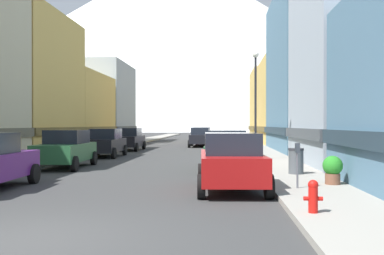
% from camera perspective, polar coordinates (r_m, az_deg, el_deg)
% --- Properties ---
extents(ground_plane, '(400.00, 400.00, 0.00)m').
position_cam_1_polar(ground_plane, '(8.55, -21.10, -13.37)').
color(ground_plane, '#343434').
extents(sidewalk_left, '(2.50, 100.00, 0.15)m').
position_cam_1_polar(sidewalk_left, '(43.68, -9.14, -2.21)').
color(sidewalk_left, gray).
rests_on(sidewalk_left, ground).
extents(sidewalk_right, '(2.50, 100.00, 0.15)m').
position_cam_1_polar(sidewalk_right, '(42.67, 7.47, -2.27)').
color(sidewalk_right, gray).
rests_on(sidewalk_right, ground).
extents(storefront_left_2, '(9.29, 9.93, 9.80)m').
position_cam_1_polar(storefront_left_2, '(34.15, -23.31, 4.87)').
color(storefront_left_2, '#D8B259').
rests_on(storefront_left_2, ground).
extents(storefront_left_3, '(8.42, 10.34, 6.77)m').
position_cam_1_polar(storefront_left_3, '(43.21, -16.64, 1.97)').
color(storefront_left_3, '#D8B259').
rests_on(storefront_left_3, ground).
extents(storefront_left_4, '(8.26, 10.61, 9.18)m').
position_cam_1_polar(storefront_left_4, '(53.51, -12.51, 2.92)').
color(storefront_left_4, '#99A5B2').
rests_on(storefront_left_4, ground).
extents(storefront_right_1, '(7.29, 9.16, 11.98)m').
position_cam_1_polar(storefront_right_1, '(23.80, 22.40, 9.47)').
color(storefront_right_1, '#99A5B2').
rests_on(storefront_right_1, ground).
extents(storefront_right_2, '(6.92, 12.84, 11.90)m').
position_cam_1_polar(storefront_right_2, '(34.61, 16.05, 6.55)').
color(storefront_right_2, slate).
rests_on(storefront_right_2, ground).
extents(storefront_right_3, '(10.00, 12.82, 8.48)m').
position_cam_1_polar(storefront_right_3, '(47.40, 14.54, 2.84)').
color(storefront_right_3, '#D8B259').
rests_on(storefront_right_3, ground).
extents(storefront_right_4, '(9.65, 9.99, 9.07)m').
position_cam_1_polar(storefront_right_4, '(59.07, 12.23, 2.63)').
color(storefront_right_4, '#D8B259').
rests_on(storefront_right_4, ground).
extents(car_left_1, '(2.19, 4.46, 1.78)m').
position_cam_1_polar(car_left_1, '(21.73, -15.88, -2.63)').
color(car_left_1, '#265933').
rests_on(car_left_1, ground).
extents(car_left_2, '(2.12, 4.43, 1.78)m').
position_cam_1_polar(car_left_2, '(28.52, -11.07, -1.91)').
color(car_left_2, black).
rests_on(car_left_2, ground).
extents(car_left_3, '(2.07, 4.41, 1.78)m').
position_cam_1_polar(car_left_3, '(35.50, -8.10, -1.47)').
color(car_left_3, black).
rests_on(car_left_3, ground).
extents(car_right_0, '(2.24, 4.48, 1.78)m').
position_cam_1_polar(car_right_0, '(13.75, 5.05, -4.34)').
color(car_right_0, '#9E1111').
rests_on(car_right_0, ground).
extents(car_right_1, '(2.23, 4.48, 1.78)m').
position_cam_1_polar(car_right_1, '(19.93, 4.63, -2.88)').
color(car_right_1, '#265933').
rests_on(car_right_1, ground).
extents(car_driving_0, '(2.06, 4.40, 1.78)m').
position_cam_1_polar(car_driving_0, '(44.91, 1.35, -1.08)').
color(car_driving_0, '#591E72').
rests_on(car_driving_0, ground).
extents(car_driving_1, '(2.06, 4.40, 1.78)m').
position_cam_1_polar(car_driving_1, '(40.63, 1.09, -1.23)').
color(car_driving_1, black).
rests_on(car_driving_1, ground).
extents(fire_hydrant_near, '(0.40, 0.22, 0.70)m').
position_cam_1_polar(fire_hydrant_near, '(9.89, 15.28, -8.37)').
color(fire_hydrant_near, red).
rests_on(fire_hydrant_near, sidewalk_right).
extents(parking_meter_near, '(0.14, 0.10, 1.33)m').
position_cam_1_polar(parking_meter_near, '(13.54, 13.37, -3.94)').
color(parking_meter_near, '#595960').
rests_on(parking_meter_near, sidewalk_right).
extents(trash_bin_right, '(0.59, 0.59, 0.98)m').
position_cam_1_polar(trash_bin_right, '(17.46, 13.20, -4.19)').
color(trash_bin_right, '#4C5156').
rests_on(trash_bin_right, sidewalk_right).
extents(potted_plant_0, '(0.62, 0.62, 0.90)m').
position_cam_1_polar(potted_plant_0, '(14.71, 17.60, -5.06)').
color(potted_plant_0, brown).
rests_on(potted_plant_0, sidewalk_right).
extents(streetlamp_right, '(0.36, 0.36, 5.86)m').
position_cam_1_polar(streetlamp_right, '(24.35, 8.15, 4.97)').
color(streetlamp_right, black).
rests_on(streetlamp_right, sidewalk_right).
extents(mountain_backdrop, '(305.38, 305.38, 105.96)m').
position_cam_1_polar(mountain_backdrop, '(273.69, -2.02, 11.08)').
color(mountain_backdrop, silver).
rests_on(mountain_backdrop, ground).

